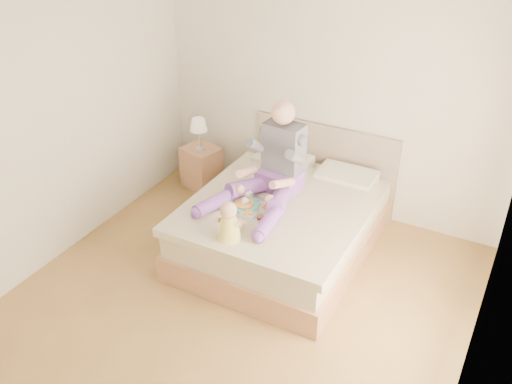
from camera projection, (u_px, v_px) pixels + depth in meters
The scene contains 7 objects.
room at pixel (240, 164), 4.46m from camera, with size 4.02×4.22×2.71m.
bed at pixel (287, 220), 5.92m from camera, with size 1.70×2.18×1.00m.
nightstand at pixel (202, 167), 7.05m from camera, with size 0.50×0.47×0.52m.
lamp at pixel (199, 127), 6.70m from camera, with size 0.20×0.20×0.41m.
adult at pixel (272, 169), 5.66m from camera, with size 0.83×1.21×0.98m.
tray at pixel (253, 207), 5.54m from camera, with size 0.51×0.41×0.14m.
baby at pixel (229, 223), 5.07m from camera, with size 0.25×0.34×0.38m.
Camera 1 is at (2.07, -3.40, 3.61)m, focal length 40.00 mm.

